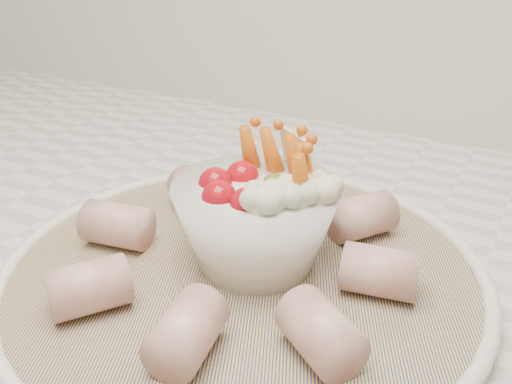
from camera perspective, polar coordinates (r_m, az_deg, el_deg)
The scene contains 3 objects.
serving_platter at distance 0.46m, azimuth -1.23°, elevation -7.94°, with size 0.51×0.51×0.02m.
veggie_bowl at distance 0.45m, azimuth 0.28°, elevation -2.64°, with size 0.13×0.13×0.11m.
cured_meat_rolls at distance 0.45m, azimuth -1.34°, elevation -5.50°, with size 0.28×0.28×0.04m.
Camera 1 is at (0.08, 1.02, 1.19)m, focal length 40.00 mm.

